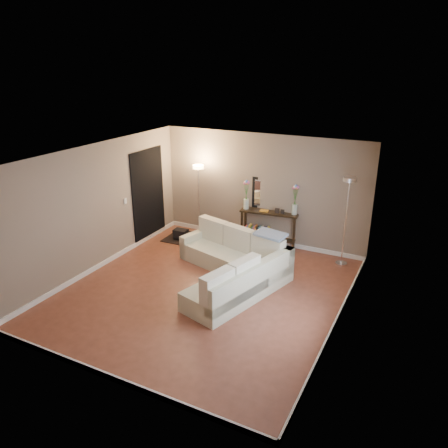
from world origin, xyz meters
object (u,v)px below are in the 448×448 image
at_px(sectional_sofa, 234,265).
at_px(floor_lamp_lit, 199,186).
at_px(console_table, 266,226).
at_px(floor_lamp_unlit, 347,204).

relative_size(sectional_sofa, floor_lamp_lit, 1.62).
height_order(sectional_sofa, console_table, sectional_sofa).
height_order(sectional_sofa, floor_lamp_unlit, floor_lamp_unlit).
distance_m(sectional_sofa, floor_lamp_unlit, 2.65).
bearing_deg(floor_lamp_unlit, console_table, 171.96).
distance_m(floor_lamp_lit, floor_lamp_unlit, 3.55).
height_order(floor_lamp_lit, floor_lamp_unlit, floor_lamp_unlit).
bearing_deg(floor_lamp_unlit, sectional_sofa, -136.16).
distance_m(console_table, floor_lamp_unlit, 2.09).
height_order(sectional_sofa, floor_lamp_lit, floor_lamp_lit).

